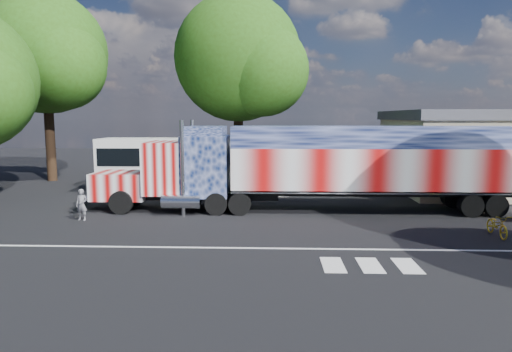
{
  "coord_description": "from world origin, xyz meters",
  "views": [
    {
      "loc": [
        0.83,
        -19.24,
        4.78
      ],
      "look_at": [
        0.0,
        3.0,
        1.9
      ],
      "focal_mm": 32.0,
      "sensor_mm": 36.0,
      "label": 1
    }
  ],
  "objects_px": {
    "tree_n_mid": "(240,59)",
    "tree_nw_a": "(47,54)",
    "semi_truck": "(319,164)",
    "bicycle": "(497,225)",
    "coach_bus": "(194,165)",
    "woman": "(82,205)"
  },
  "relations": [
    {
      "from": "bicycle",
      "to": "semi_truck",
      "type": "bearing_deg",
      "value": 145.06
    },
    {
      "from": "tree_n_mid",
      "to": "coach_bus",
      "type": "bearing_deg",
      "value": -113.37
    },
    {
      "from": "semi_truck",
      "to": "bicycle",
      "type": "height_order",
      "value": "semi_truck"
    },
    {
      "from": "semi_truck",
      "to": "woman",
      "type": "xyz_separation_m",
      "value": [
        -11.23,
        -2.61,
        -1.65
      ]
    },
    {
      "from": "tree_n_mid",
      "to": "tree_nw_a",
      "type": "distance_m",
      "value": 14.15
    },
    {
      "from": "bicycle",
      "to": "tree_nw_a",
      "type": "relative_size",
      "value": 0.13
    },
    {
      "from": "tree_n_mid",
      "to": "semi_truck",
      "type": "bearing_deg",
      "value": -66.72
    },
    {
      "from": "semi_truck",
      "to": "tree_nw_a",
      "type": "bearing_deg",
      "value": 151.04
    },
    {
      "from": "semi_truck",
      "to": "woman",
      "type": "relative_size",
      "value": 14.77
    },
    {
      "from": "semi_truck",
      "to": "coach_bus",
      "type": "xyz_separation_m",
      "value": [
        -7.29,
        5.29,
        -0.6
      ]
    },
    {
      "from": "coach_bus",
      "to": "bicycle",
      "type": "height_order",
      "value": "coach_bus"
    },
    {
      "from": "semi_truck",
      "to": "tree_n_mid",
      "type": "distance_m",
      "value": 13.8
    },
    {
      "from": "tree_n_mid",
      "to": "tree_nw_a",
      "type": "bearing_deg",
      "value": -177.39
    },
    {
      "from": "coach_bus",
      "to": "bicycle",
      "type": "relative_size",
      "value": 6.82
    },
    {
      "from": "semi_truck",
      "to": "bicycle",
      "type": "relative_size",
      "value": 12.52
    },
    {
      "from": "coach_bus",
      "to": "tree_n_mid",
      "type": "height_order",
      "value": "tree_n_mid"
    },
    {
      "from": "semi_truck",
      "to": "tree_nw_a",
      "type": "height_order",
      "value": "tree_nw_a"
    },
    {
      "from": "bicycle",
      "to": "coach_bus",
      "type": "bearing_deg",
      "value": 145.02
    },
    {
      "from": "coach_bus",
      "to": "woman",
      "type": "bearing_deg",
      "value": -116.47
    },
    {
      "from": "woman",
      "to": "tree_nw_a",
      "type": "relative_size",
      "value": 0.11
    },
    {
      "from": "bicycle",
      "to": "tree_n_mid",
      "type": "distance_m",
      "value": 21.47
    },
    {
      "from": "woman",
      "to": "tree_nw_a",
      "type": "bearing_deg",
      "value": 127.23
    }
  ]
}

